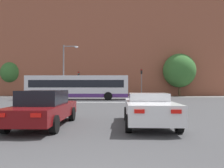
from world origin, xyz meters
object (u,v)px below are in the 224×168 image
object	(u,v)px
car_roadster_right	(149,109)
traffic_light_far_left	(79,80)
car_saloon_left	(44,108)
pedestrian_waiting	(102,91)
bus_crossing_lead	(78,87)
pedestrian_walking_east	(61,90)
traffic_light_far_right	(141,78)
street_lamp_junction	(66,66)
pedestrian_walking_west	(124,90)

from	to	relation	value
car_roadster_right	traffic_light_far_left	bearing A→B (deg)	107.41
car_saloon_left	pedestrian_waiting	xyz separation A→B (m)	(0.69, 26.15, 0.20)
bus_crossing_lead	pedestrian_walking_east	size ratio (longest dim) A/B	6.73
car_saloon_left	car_roadster_right	bearing A→B (deg)	3.08
traffic_light_far_right	pedestrian_waiting	distance (m)	6.68
car_roadster_right	traffic_light_far_right	world-z (taller)	traffic_light_far_right
bus_crossing_lead	street_lamp_junction	distance (m)	2.93
car_roadster_right	traffic_light_far_right	bearing A→B (deg)	85.42
pedestrian_walking_west	pedestrian_walking_east	bearing A→B (deg)	-30.99
pedestrian_waiting	pedestrian_walking_west	size ratio (longest dim) A/B	0.94
traffic_light_far_left	street_lamp_junction	distance (m)	7.86
traffic_light_far_right	pedestrian_walking_west	world-z (taller)	traffic_light_far_right
car_saloon_left	pedestrian_walking_east	world-z (taller)	pedestrian_walking_east
traffic_light_far_left	pedestrian_walking_west	distance (m)	7.60
traffic_light_far_right	traffic_light_far_left	size ratio (longest dim) A/B	1.10
pedestrian_waiting	traffic_light_far_left	bearing A→B (deg)	-57.65
traffic_light_far_right	bus_crossing_lead	bearing A→B (deg)	-140.41
street_lamp_junction	pedestrian_walking_east	distance (m)	9.50
car_roadster_right	bus_crossing_lead	xyz separation A→B (m)	(-6.12, 18.04, 0.90)
car_roadster_right	pedestrian_walking_east	size ratio (longest dim) A/B	2.50
street_lamp_junction	pedestrian_walking_west	size ratio (longest dim) A/B	3.97
pedestrian_waiting	street_lamp_junction	bearing A→B (deg)	0.82
car_saloon_left	pedestrian_walking_west	world-z (taller)	pedestrian_walking_west
street_lamp_junction	pedestrian_walking_east	world-z (taller)	street_lamp_junction
car_saloon_left	pedestrian_walking_west	xyz separation A→B (m)	(4.29, 27.24, 0.27)
traffic_light_far_right	pedestrian_waiting	bearing A→B (deg)	174.42
car_roadster_right	traffic_light_far_left	distance (m)	26.68
car_saloon_left	traffic_light_far_left	distance (m)	26.02
car_saloon_left	pedestrian_walking_east	bearing A→B (deg)	103.23
pedestrian_waiting	bus_crossing_lead	bearing A→B (deg)	8.98
car_saloon_left	bus_crossing_lead	distance (m)	18.35
car_saloon_left	car_roadster_right	distance (m)	4.32
traffic_light_far_left	street_lamp_junction	bearing A→B (deg)	-91.73
car_roadster_right	street_lamp_junction	world-z (taller)	street_lamp_junction
car_saloon_left	street_lamp_junction	size ratio (longest dim) A/B	0.70
pedestrian_walking_east	pedestrian_walking_west	size ratio (longest dim) A/B	1.08
street_lamp_junction	pedestrian_walking_east	bearing A→B (deg)	108.26
car_saloon_left	traffic_light_far_left	world-z (taller)	traffic_light_far_left
pedestrian_walking_east	pedestrian_walking_west	world-z (taller)	pedestrian_walking_east
traffic_light_far_left	pedestrian_waiting	world-z (taller)	traffic_light_far_left
car_saloon_left	pedestrian_walking_east	xyz separation A→B (m)	(-6.02, 26.59, 0.36)
car_saloon_left	traffic_light_far_left	bearing A→B (deg)	97.04
traffic_light_far_right	pedestrian_walking_west	distance (m)	3.76
pedestrian_walking_west	bus_crossing_lead	bearing A→B (deg)	21.30
car_roadster_right	pedestrian_walking_east	world-z (taller)	pedestrian_walking_east
car_roadster_right	bus_crossing_lead	world-z (taller)	bus_crossing_lead
car_saloon_left	street_lamp_junction	bearing A→B (deg)	100.54
car_saloon_left	traffic_light_far_left	size ratio (longest dim) A/B	1.18
pedestrian_waiting	pedestrian_walking_west	bearing A→B (deg)	133.23
street_lamp_junction	pedestrian_walking_west	distance (m)	12.27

